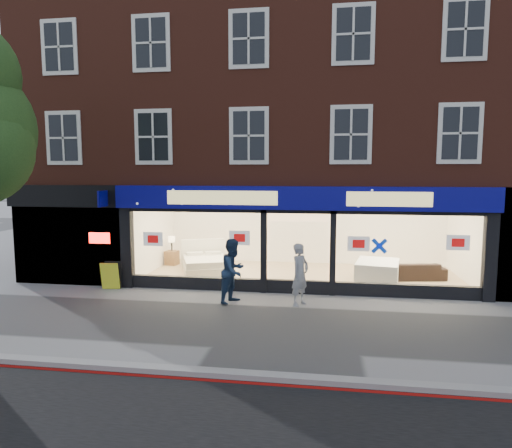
% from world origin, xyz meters
% --- Properties ---
extents(ground, '(120.00, 120.00, 0.00)m').
position_xyz_m(ground, '(0.00, 0.00, 0.00)').
color(ground, gray).
rests_on(ground, ground).
extents(kerb_line, '(60.00, 0.10, 0.01)m').
position_xyz_m(kerb_line, '(0.00, -3.10, 0.01)').
color(kerb_line, '#8C0A07').
rests_on(kerb_line, ground).
extents(kerb_stone, '(60.00, 0.25, 0.12)m').
position_xyz_m(kerb_stone, '(0.00, -2.90, 0.06)').
color(kerb_stone, gray).
rests_on(kerb_stone, ground).
extents(showroom_floor, '(11.00, 4.50, 0.10)m').
position_xyz_m(showroom_floor, '(0.00, 5.25, 0.05)').
color(showroom_floor, tan).
rests_on(showroom_floor, ground).
extents(building, '(19.00, 8.26, 10.30)m').
position_xyz_m(building, '(-0.02, 6.93, 6.67)').
color(building, maroon).
rests_on(building, ground).
extents(display_bed, '(2.18, 2.38, 1.10)m').
position_xyz_m(display_bed, '(-3.46, 5.08, 0.41)').
color(display_bed, beige).
rests_on(display_bed, showroom_floor).
extents(bedside_table, '(0.51, 0.51, 0.55)m').
position_xyz_m(bedside_table, '(-5.10, 6.20, 0.38)').
color(bedside_table, brown).
rests_on(bedside_table, showroom_floor).
extents(mattress_stack, '(1.63, 1.91, 0.67)m').
position_xyz_m(mattress_stack, '(2.57, 4.66, 0.43)').
color(mattress_stack, silver).
rests_on(mattress_stack, showroom_floor).
extents(sofa, '(2.08, 1.10, 0.58)m').
position_xyz_m(sofa, '(3.84, 5.11, 0.39)').
color(sofa, black).
rests_on(sofa, showroom_floor).
extents(a_board, '(0.62, 0.45, 0.88)m').
position_xyz_m(a_board, '(-5.91, 2.70, 0.44)').
color(a_board, yellow).
rests_on(a_board, ground).
extents(pedestrian_grey, '(0.70, 0.76, 1.74)m').
position_xyz_m(pedestrian_grey, '(0.13, 1.86, 0.87)').
color(pedestrian_grey, '#9A9CA1').
rests_on(pedestrian_grey, ground).
extents(pedestrian_blue, '(1.00, 1.10, 1.84)m').
position_xyz_m(pedestrian_blue, '(-1.76, 1.82, 0.92)').
color(pedestrian_blue, navy).
rests_on(pedestrian_blue, ground).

